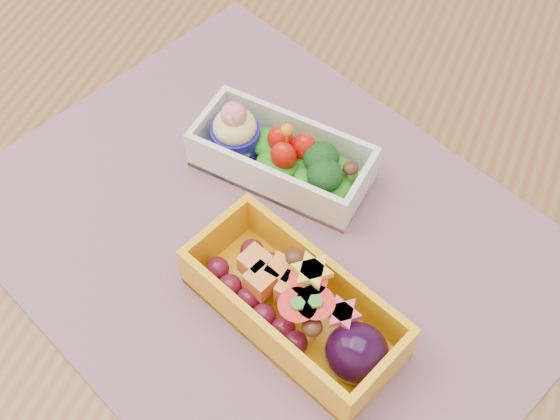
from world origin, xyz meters
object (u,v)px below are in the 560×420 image
at_px(table, 240,263).
at_px(placemat, 269,239).
at_px(bento_white, 281,156).
at_px(bento_yellow, 298,306).

distance_m(table, placemat, 0.11).
distance_m(bento_white, bento_yellow, 0.14).
relative_size(table, placemat, 2.61).
bearing_deg(placemat, table, 151.55).
bearing_deg(placemat, bento_yellow, -50.47).
distance_m(placemat, bento_yellow, 0.08).
height_order(bento_white, bento_yellow, bento_white).
height_order(placemat, bento_white, bento_white).
bearing_deg(bento_white, bento_yellow, -56.85).
distance_m(table, bento_yellow, 0.17).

